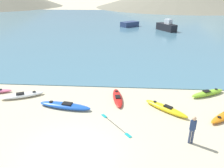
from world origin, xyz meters
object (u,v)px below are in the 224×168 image
object	(u,v)px
kayak_on_sand_5	(118,98)
moored_boat_1	(130,24)
kayak_on_sand_4	(166,108)
loose_paddle	(115,125)
kayak_on_sand_0	(65,106)
kayak_on_sand_1	(23,95)
moored_boat_0	(167,27)
kayak_on_sand_2	(208,93)
person_near_foreground	(193,128)

from	to	relation	value
kayak_on_sand_5	moored_boat_1	world-z (taller)	moored_boat_1
kayak_on_sand_4	loose_paddle	bearing A→B (deg)	-149.36
kayak_on_sand_0	moored_boat_1	world-z (taller)	moored_boat_1
kayak_on_sand_0	loose_paddle	distance (m)	3.80
kayak_on_sand_0	kayak_on_sand_5	distance (m)	3.65
kayak_on_sand_1	moored_boat_1	distance (m)	33.54
moored_boat_0	loose_paddle	world-z (taller)	moored_boat_0
kayak_on_sand_4	moored_boat_1	bearing A→B (deg)	93.69
loose_paddle	kayak_on_sand_1	bearing A→B (deg)	155.88
moored_boat_0	moored_boat_1	bearing A→B (deg)	146.99
kayak_on_sand_0	kayak_on_sand_1	xyz separation A→B (m)	(-3.43, 1.31, -0.02)
kayak_on_sand_1	kayak_on_sand_4	bearing A→B (deg)	-7.02
moored_boat_0	loose_paddle	distance (m)	32.23
kayak_on_sand_1	moored_boat_1	world-z (taller)	moored_boat_1
kayak_on_sand_1	moored_boat_0	xyz separation A→B (m)	(14.48, 28.24, 0.66)
kayak_on_sand_2	kayak_on_sand_0	bearing A→B (deg)	-165.44
kayak_on_sand_0	kayak_on_sand_1	bearing A→B (deg)	159.09
kayak_on_sand_5	person_near_foreground	size ratio (longest dim) A/B	1.88
kayak_on_sand_0	person_near_foreground	size ratio (longest dim) A/B	2.33
moored_boat_0	person_near_foreground	bearing A→B (deg)	-96.72
kayak_on_sand_1	kayak_on_sand_4	world-z (taller)	kayak_on_sand_4
kayak_on_sand_5	loose_paddle	world-z (taller)	kayak_on_sand_5
kayak_on_sand_0	moored_boat_0	distance (m)	31.56
kayak_on_sand_2	kayak_on_sand_4	size ratio (longest dim) A/B	1.06
kayak_on_sand_5	moored_boat_0	world-z (taller)	moored_boat_0
kayak_on_sand_2	moored_boat_1	size ratio (longest dim) A/B	0.72
kayak_on_sand_0	moored_boat_1	distance (m)	34.22
kayak_on_sand_2	person_near_foreground	size ratio (longest dim) A/B	1.84
moored_boat_1	loose_paddle	size ratio (longest dim) A/B	1.72
loose_paddle	kayak_on_sand_5	bearing A→B (deg)	90.50
kayak_on_sand_2	kayak_on_sand_5	world-z (taller)	kayak_on_sand_2
kayak_on_sand_4	moored_boat_1	size ratio (longest dim) A/B	0.68
kayak_on_sand_1	moored_boat_0	size ratio (longest dim) A/B	0.64
person_near_foreground	moored_boat_1	bearing A→B (deg)	94.53
kayak_on_sand_1	kayak_on_sand_4	size ratio (longest dim) A/B	1.10
kayak_on_sand_5	moored_boat_0	distance (m)	29.14
kayak_on_sand_1	kayak_on_sand_2	xyz separation A→B (m)	(13.27, 1.24, 0.02)
kayak_on_sand_1	kayak_on_sand_2	bearing A→B (deg)	5.35
kayak_on_sand_5	moored_boat_0	size ratio (longest dim) A/B	0.63
person_near_foreground	loose_paddle	size ratio (longest dim) A/B	0.67
kayak_on_sand_1	person_near_foreground	xyz separation A→B (m)	(10.64, -4.34, 0.73)
kayak_on_sand_1	loose_paddle	size ratio (longest dim) A/B	1.29
kayak_on_sand_2	kayak_on_sand_1	bearing A→B (deg)	-174.65
kayak_on_sand_4	moored_boat_1	world-z (taller)	moored_boat_1
kayak_on_sand_5	loose_paddle	size ratio (longest dim) A/B	1.27
loose_paddle	kayak_on_sand_0	bearing A→B (deg)	152.77
kayak_on_sand_2	person_near_foreground	world-z (taller)	person_near_foreground
kayak_on_sand_0	loose_paddle	size ratio (longest dim) A/B	1.57
kayak_on_sand_4	kayak_on_sand_1	bearing A→B (deg)	172.98
kayak_on_sand_2	moored_boat_0	bearing A→B (deg)	87.44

